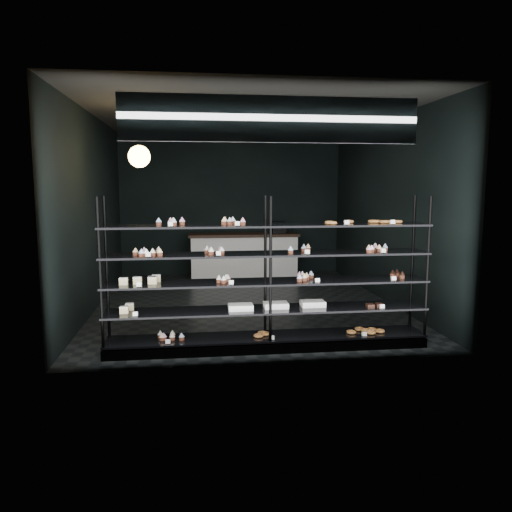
% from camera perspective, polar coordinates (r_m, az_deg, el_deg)
% --- Properties ---
extents(room, '(5.01, 6.01, 3.20)m').
position_cam_1_polar(room, '(8.51, -1.30, 5.13)').
color(room, black).
rests_on(room, ground).
extents(display_shelf, '(4.00, 0.50, 1.91)m').
position_cam_1_polar(display_shelf, '(6.22, 1.07, -4.98)').
color(display_shelf, black).
rests_on(display_shelf, room).
extents(signage, '(3.30, 0.05, 0.50)m').
position_cam_1_polar(signage, '(5.64, 1.81, 15.36)').
color(signage, '#0C0E3E').
rests_on(signage, room).
extents(pendant_lamp, '(0.32, 0.32, 0.89)m').
position_cam_1_polar(pendant_lamp, '(7.55, -13.20, 11.02)').
color(pendant_lamp, black).
rests_on(pendant_lamp, room).
extents(service_counter, '(2.42, 0.65, 1.23)m').
position_cam_1_polar(service_counter, '(11.11, -1.35, 0.13)').
color(service_counter, silver).
rests_on(service_counter, room).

